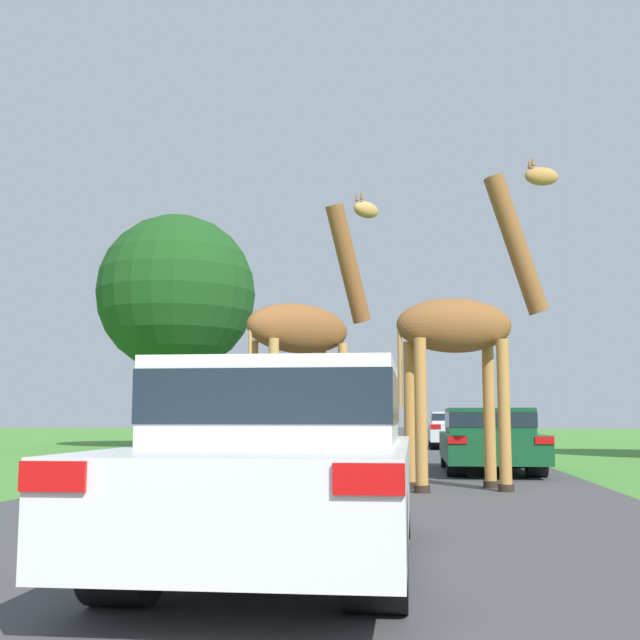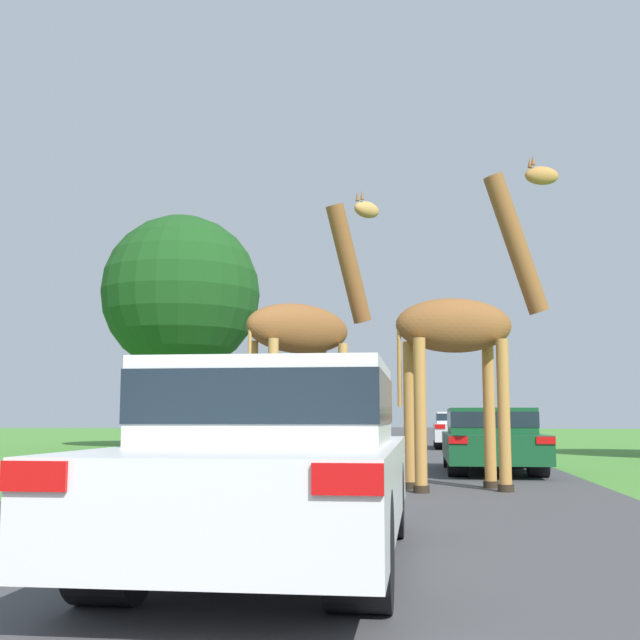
% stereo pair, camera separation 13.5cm
% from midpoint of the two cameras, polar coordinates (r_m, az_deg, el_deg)
% --- Properties ---
extents(road, '(8.33, 120.00, 0.00)m').
position_cam_midpoint_polar(road, '(31.12, 4.34, -8.94)').
color(road, '#424244').
rests_on(road, ground).
extents(giraffe_near_road, '(2.30, 2.35, 5.14)m').
position_cam_midpoint_polar(giraffe_near_road, '(13.36, -1.20, -0.77)').
color(giraffe_near_road, tan).
rests_on(giraffe_near_road, ground).
extents(giraffe_companion, '(2.74, 1.20, 5.26)m').
position_cam_midpoint_polar(giraffe_companion, '(12.60, 9.96, -0.63)').
color(giraffe_companion, '#B77F3D').
rests_on(giraffe_companion, ground).
extents(car_lead_maroon, '(1.85, 4.77, 1.50)m').
position_cam_midpoint_polar(car_lead_maroon, '(6.20, -3.06, -9.64)').
color(car_lead_maroon, silver).
rests_on(car_lead_maroon, ground).
extents(car_queue_right, '(1.99, 4.67, 1.19)m').
position_cam_midpoint_polar(car_queue_right, '(23.49, 1.15, -8.02)').
color(car_queue_right, black).
rests_on(car_queue_right, ground).
extents(car_queue_left, '(1.93, 4.14, 1.29)m').
position_cam_midpoint_polar(car_queue_left, '(29.40, 9.54, -7.62)').
color(car_queue_left, silver).
rests_on(car_queue_left, ground).
extents(car_far_ahead, '(1.83, 4.63, 1.28)m').
position_cam_midpoint_polar(car_far_ahead, '(16.77, 11.66, -8.20)').
color(car_far_ahead, '#144C28').
rests_on(car_far_ahead, ground).
extents(car_verge_right, '(1.75, 4.67, 1.41)m').
position_cam_midpoint_polar(car_verge_right, '(18.09, -5.57, -7.98)').
color(car_verge_right, maroon).
rests_on(car_verge_right, ground).
extents(tree_centre_back, '(5.84, 5.84, 8.59)m').
position_cam_midpoint_polar(tree_centre_back, '(30.20, -10.31, 1.83)').
color(tree_centre_back, brown).
rests_on(tree_centre_back, ground).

